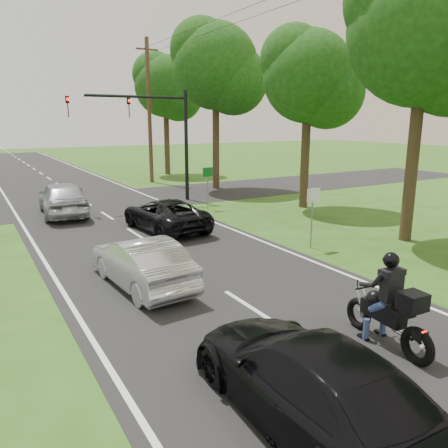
{
  "coord_description": "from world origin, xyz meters",
  "views": [
    {
      "loc": [
        -5.53,
        -8.24,
        4.39
      ],
      "look_at": [
        1.13,
        3.0,
        1.3
      ],
      "focal_mm": 35.0,
      "sensor_mm": 36.0,
      "label": 1
    }
  ],
  "objects_px": {
    "silver_suv": "(63,198)",
    "utility_pole_far": "(149,111)",
    "silver_sedan": "(141,262)",
    "dark_car_behind": "(309,380)",
    "sign_white": "(313,204)",
    "traffic_signal": "(154,126)",
    "motorcycle_rider": "(390,310)",
    "dark_suv": "(165,214)",
    "sign_green": "(208,178)"
  },
  "relations": [
    {
      "from": "utility_pole_far",
      "to": "sign_green",
      "type": "height_order",
      "value": "utility_pole_far"
    },
    {
      "from": "traffic_signal",
      "to": "sign_green",
      "type": "distance_m",
      "value": 4.24
    },
    {
      "from": "traffic_signal",
      "to": "sign_white",
      "type": "height_order",
      "value": "traffic_signal"
    },
    {
      "from": "utility_pole_far",
      "to": "sign_green",
      "type": "relative_size",
      "value": 4.71
    },
    {
      "from": "motorcycle_rider",
      "to": "dark_car_behind",
      "type": "distance_m",
      "value": 3.03
    },
    {
      "from": "motorcycle_rider",
      "to": "sign_green",
      "type": "distance_m",
      "value": 14.52
    },
    {
      "from": "silver_suv",
      "to": "motorcycle_rider",
      "type": "bearing_deg",
      "value": 105.15
    },
    {
      "from": "silver_sedan",
      "to": "silver_suv",
      "type": "height_order",
      "value": "silver_suv"
    },
    {
      "from": "dark_car_behind",
      "to": "silver_suv",
      "type": "bearing_deg",
      "value": -87.32
    },
    {
      "from": "utility_pole_far",
      "to": "sign_green",
      "type": "xyz_separation_m",
      "value": [
        -1.3,
        -11.02,
        -3.49
      ]
    },
    {
      "from": "sign_green",
      "to": "motorcycle_rider",
      "type": "bearing_deg",
      "value": -104.26
    },
    {
      "from": "motorcycle_rider",
      "to": "dark_car_behind",
      "type": "height_order",
      "value": "motorcycle_rider"
    },
    {
      "from": "silver_sedan",
      "to": "sign_green",
      "type": "height_order",
      "value": "sign_green"
    },
    {
      "from": "dark_car_behind",
      "to": "sign_green",
      "type": "relative_size",
      "value": 2.23
    },
    {
      "from": "dark_car_behind",
      "to": "silver_sedan",
      "type": "bearing_deg",
      "value": -86.11
    },
    {
      "from": "dark_suv",
      "to": "silver_suv",
      "type": "relative_size",
      "value": 0.96
    },
    {
      "from": "silver_suv",
      "to": "sign_green",
      "type": "height_order",
      "value": "sign_green"
    },
    {
      "from": "sign_white",
      "to": "sign_green",
      "type": "distance_m",
      "value": 8.0
    },
    {
      "from": "silver_sedan",
      "to": "dark_car_behind",
      "type": "bearing_deg",
      "value": 87.6
    },
    {
      "from": "dark_suv",
      "to": "silver_sedan",
      "type": "xyz_separation_m",
      "value": [
        -3.04,
        -5.52,
        0.03
      ]
    },
    {
      "from": "traffic_signal",
      "to": "utility_pole_far",
      "type": "height_order",
      "value": "utility_pole_far"
    },
    {
      "from": "motorcycle_rider",
      "to": "traffic_signal",
      "type": "xyz_separation_m",
      "value": [
        2.01,
        17.07,
        3.37
      ]
    },
    {
      "from": "silver_sedan",
      "to": "traffic_signal",
      "type": "xyz_separation_m",
      "value": [
        5.1,
        11.5,
        3.45
      ]
    },
    {
      "from": "dark_suv",
      "to": "sign_green",
      "type": "bearing_deg",
      "value": -144.74
    },
    {
      "from": "dark_suv",
      "to": "sign_white",
      "type": "height_order",
      "value": "sign_white"
    },
    {
      "from": "dark_suv",
      "to": "utility_pole_far",
      "type": "xyz_separation_m",
      "value": [
        4.91,
        13.98,
        4.43
      ]
    },
    {
      "from": "dark_car_behind",
      "to": "sign_green",
      "type": "bearing_deg",
      "value": -111.24
    },
    {
      "from": "motorcycle_rider",
      "to": "utility_pole_far",
      "type": "bearing_deg",
      "value": 84.8
    },
    {
      "from": "sign_green",
      "to": "sign_white",
      "type": "bearing_deg",
      "value": -91.43
    },
    {
      "from": "sign_white",
      "to": "utility_pole_far",
      "type": "bearing_deg",
      "value": 85.49
    },
    {
      "from": "sign_green",
      "to": "utility_pole_far",
      "type": "bearing_deg",
      "value": 83.27
    },
    {
      "from": "sign_green",
      "to": "dark_suv",
      "type": "bearing_deg",
      "value": -140.69
    },
    {
      "from": "silver_suv",
      "to": "utility_pole_far",
      "type": "bearing_deg",
      "value": -127.3
    },
    {
      "from": "silver_suv",
      "to": "sign_white",
      "type": "relative_size",
      "value": 2.28
    },
    {
      "from": "utility_pole_far",
      "to": "dark_car_behind",
      "type": "bearing_deg",
      "value": -106.63
    },
    {
      "from": "dark_car_behind",
      "to": "sign_white",
      "type": "distance_m",
      "value": 9.4
    },
    {
      "from": "dark_car_behind",
      "to": "utility_pole_far",
      "type": "relative_size",
      "value": 0.47
    },
    {
      "from": "traffic_signal",
      "to": "utility_pole_far",
      "type": "bearing_deg",
      "value": 70.32
    },
    {
      "from": "silver_sedan",
      "to": "sign_white",
      "type": "xyz_separation_m",
      "value": [
        6.46,
        0.48,
        0.91
      ]
    },
    {
      "from": "dark_car_behind",
      "to": "traffic_signal",
      "type": "xyz_separation_m",
      "value": [
        4.9,
        17.97,
        3.44
      ]
    },
    {
      "from": "traffic_signal",
      "to": "silver_suv",
      "type": "bearing_deg",
      "value": -170.29
    },
    {
      "from": "motorcycle_rider",
      "to": "dark_car_behind",
      "type": "bearing_deg",
      "value": -156.88
    },
    {
      "from": "dark_car_behind",
      "to": "sign_green",
      "type": "height_order",
      "value": "sign_green"
    },
    {
      "from": "traffic_signal",
      "to": "sign_white",
      "type": "relative_size",
      "value": 3.0
    },
    {
      "from": "silver_sedan",
      "to": "silver_suv",
      "type": "xyz_separation_m",
      "value": [
        0.03,
        10.63,
        0.15
      ]
    },
    {
      "from": "motorcycle_rider",
      "to": "utility_pole_far",
      "type": "relative_size",
      "value": 0.23
    },
    {
      "from": "dark_suv",
      "to": "dark_car_behind",
      "type": "height_order",
      "value": "dark_car_behind"
    },
    {
      "from": "silver_suv",
      "to": "silver_sedan",
      "type": "bearing_deg",
      "value": 94.3
    },
    {
      "from": "motorcycle_rider",
      "to": "sign_green",
      "type": "xyz_separation_m",
      "value": [
        3.57,
        14.05,
        0.83
      ]
    },
    {
      "from": "utility_pole_far",
      "to": "sign_white",
      "type": "xyz_separation_m",
      "value": [
        -1.5,
        -19.02,
        -3.49
      ]
    }
  ]
}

